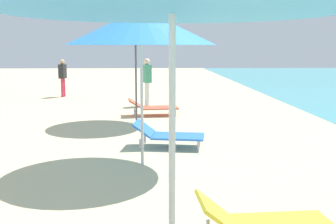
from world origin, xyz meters
name	(u,v)px	position (x,y,z in m)	size (l,w,h in m)	color
lounger_second_shoreside	(263,222)	(1.51, 5.16, 0.28)	(1.42, 0.66, 0.55)	yellow
umbrella_third	(141,27)	(0.22, 8.17, 2.35)	(2.49, 2.49, 2.71)	silver
lounger_third_shoreside	(168,134)	(0.71, 9.43, 0.27)	(1.51, 0.88, 0.53)	blue
umbrella_farthest	(135,28)	(-0.03, 12.20, 2.51)	(2.33, 2.33, 2.84)	#4C4C51
lounger_farthest_shoreside	(153,107)	(0.41, 13.31, 0.27)	(1.51, 0.80, 0.50)	#D8593F
person_walking_near	(147,77)	(0.23, 15.35, 0.99)	(0.33, 0.41, 1.63)	silver
person_walking_mid	(63,74)	(-3.22, 18.06, 0.91)	(0.28, 0.39, 1.52)	#D8334C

